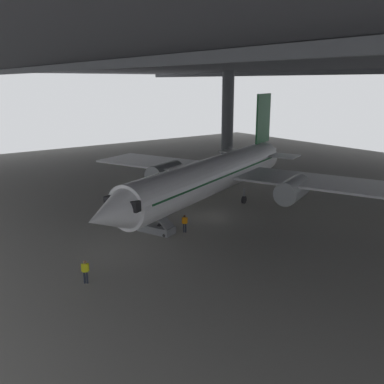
{
  "coord_description": "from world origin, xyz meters",
  "views": [
    {
      "loc": [
        34.08,
        -26.5,
        13.91
      ],
      "look_at": [
        -0.48,
        -1.05,
        2.68
      ],
      "focal_mm": 39.66,
      "sensor_mm": 36.0,
      "label": 1
    }
  ],
  "objects_px": {
    "boarding_stairs": "(154,224)",
    "baggage_tug": "(190,179)",
    "airplane_main": "(215,175)",
    "crew_worker_by_stairs": "(185,222)",
    "crew_worker_near_nose": "(85,270)"
  },
  "relations": [
    {
      "from": "airplane_main",
      "to": "baggage_tug",
      "type": "xyz_separation_m",
      "value": [
        -10.62,
        4.13,
        -3.08
      ]
    },
    {
      "from": "baggage_tug",
      "to": "crew_worker_by_stairs",
      "type": "bearing_deg",
      "value": -37.4
    },
    {
      "from": "crew_worker_by_stairs",
      "to": "baggage_tug",
      "type": "xyz_separation_m",
      "value": [
        -16.07,
        12.29,
        -0.46
      ]
    },
    {
      "from": "airplane_main",
      "to": "baggage_tug",
      "type": "relative_size",
      "value": 15.27
    },
    {
      "from": "crew_worker_near_nose",
      "to": "crew_worker_by_stairs",
      "type": "height_order",
      "value": "crew_worker_near_nose"
    },
    {
      "from": "airplane_main",
      "to": "crew_worker_near_nose",
      "type": "xyz_separation_m",
      "value": [
        9.85,
        -19.9,
        -2.6
      ]
    },
    {
      "from": "crew_worker_near_nose",
      "to": "baggage_tug",
      "type": "relative_size",
      "value": 0.7
    },
    {
      "from": "airplane_main",
      "to": "boarding_stairs",
      "type": "height_order",
      "value": "airplane_main"
    },
    {
      "from": "boarding_stairs",
      "to": "crew_worker_near_nose",
      "type": "height_order",
      "value": "boarding_stairs"
    },
    {
      "from": "boarding_stairs",
      "to": "baggage_tug",
      "type": "xyz_separation_m",
      "value": [
        -14.14,
        14.54,
        -0.22
      ]
    },
    {
      "from": "crew_worker_near_nose",
      "to": "baggage_tug",
      "type": "height_order",
      "value": "crew_worker_near_nose"
    },
    {
      "from": "baggage_tug",
      "to": "boarding_stairs",
      "type": "bearing_deg",
      "value": -45.81
    },
    {
      "from": "crew_worker_by_stairs",
      "to": "baggage_tug",
      "type": "height_order",
      "value": "crew_worker_by_stairs"
    },
    {
      "from": "airplane_main",
      "to": "crew_worker_near_nose",
      "type": "height_order",
      "value": "airplane_main"
    },
    {
      "from": "boarding_stairs",
      "to": "baggage_tug",
      "type": "distance_m",
      "value": 20.29
    }
  ]
}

